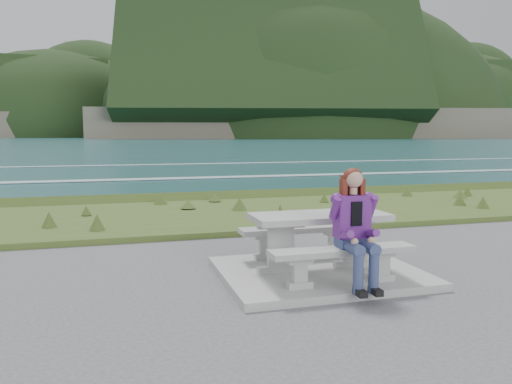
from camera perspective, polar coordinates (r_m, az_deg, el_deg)
concrete_slab at (r=6.80m, az=7.18°, el=-9.14°), size 2.60×2.10×0.10m
picnic_table at (r=6.65m, az=7.27°, el=-3.89°), size 1.80×0.75×0.75m
bench_landward at (r=6.08m, az=9.85°, el=-7.21°), size 1.80×0.35×0.45m
bench_seaward at (r=7.33m, az=5.08°, el=-4.72°), size 1.80×0.35×0.45m
grass_verge at (r=11.46m, az=-2.70°, el=-2.79°), size 160.00×4.50×0.22m
shore_drop at (r=14.27m, az=-5.38°, el=-0.91°), size 160.00×0.80×2.20m
ocean at (r=31.41m, az=-11.15°, el=0.01°), size 1600.00×1600.00×0.09m
headland_range at (r=448.22m, az=9.61°, el=7.74°), size 729.83×363.95×180.97m
seated_woman at (r=5.98m, az=11.47°, el=-5.85°), size 0.41×0.70×1.40m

